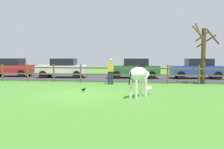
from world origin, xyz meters
TOP-DOWN VIEW (x-y plane):
  - ground_plane at (0.00, 0.00)m, footprint 60.00×60.00m
  - parking_asphalt at (0.00, 9.30)m, footprint 28.00×7.40m
  - paddock_fence at (-0.38, 5.00)m, footprint 21.36×0.11m
  - bare_tree at (6.67, 5.22)m, footprint 1.67×1.79m
  - zebra at (2.84, -0.43)m, footprint 1.16×1.75m
  - crow_on_grass at (0.04, 0.68)m, footprint 0.21×0.10m
  - parked_car_blue at (7.01, 8.77)m, footprint 4.10×2.08m
  - parked_car_white at (-3.75, 8.05)m, footprint 4.15×2.20m
  - parked_car_green at (2.10, 8.45)m, footprint 4.15×2.21m
  - parked_car_red at (-8.62, 8.38)m, footprint 4.16×2.22m
  - visitor_near_fence at (0.86, 4.17)m, footprint 0.37×0.24m

SIDE VIEW (x-z plane):
  - ground_plane at x=0.00m, z-range 0.00..0.00m
  - parking_asphalt at x=0.00m, z-range 0.00..0.05m
  - crow_on_grass at x=0.04m, z-range 0.02..0.23m
  - paddock_fence at x=-0.38m, z-range 0.09..1.32m
  - parked_car_blue at x=7.01m, z-range 0.06..1.62m
  - parked_car_white at x=-3.75m, z-range 0.06..1.62m
  - parked_car_green at x=2.10m, z-range 0.06..1.62m
  - parked_car_red at x=-8.62m, z-range 0.06..1.62m
  - visitor_near_fence at x=0.86m, z-range 0.09..1.73m
  - zebra at x=2.84m, z-range 0.22..1.63m
  - bare_tree at x=6.67m, z-range 0.06..3.96m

